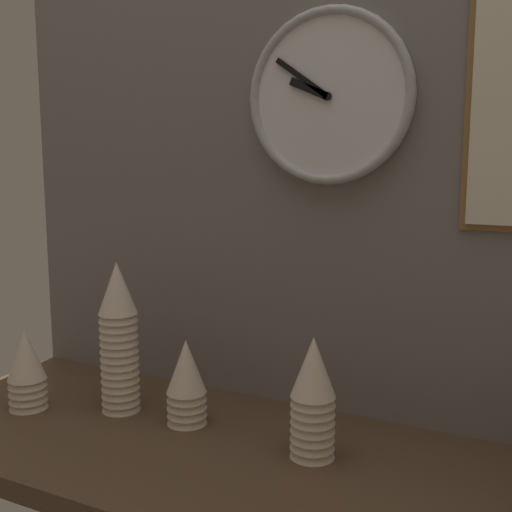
{
  "coord_description": "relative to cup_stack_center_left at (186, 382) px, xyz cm",
  "views": [
    {
      "loc": [
        45.84,
        -99.14,
        54.95
      ],
      "look_at": [
        -7.05,
        4.0,
        36.3
      ],
      "focal_mm": 45.0,
      "sensor_mm": 36.0,
      "label": 1
    }
  ],
  "objects": [
    {
      "name": "cup_stack_far_left",
      "position": [
        -35.08,
        -9.15,
        0.0
      ],
      "size": [
        8.29,
        8.29,
        17.73
      ],
      "color": "beige",
      "rests_on": "ground_plane"
    },
    {
      "name": "cup_stack_left",
      "position": [
        -16.43,
        -0.77,
        7.4
      ],
      "size": [
        8.29,
        8.29,
        32.52
      ],
      "color": "beige",
      "rests_on": "ground_plane"
    },
    {
      "name": "wall_tiled_back",
      "position": [
        23.76,
        21.02,
        43.64
      ],
      "size": [
        160.0,
        3.0,
        105.0
      ],
      "color": "slate",
      "rests_on": "ground_plane"
    },
    {
      "name": "cup_stack_center_right",
      "position": [
        28.5,
        -1.92,
        2.47
      ],
      "size": [
        8.29,
        8.29,
        22.66
      ],
      "color": "beige",
      "rests_on": "ground_plane"
    },
    {
      "name": "wall_clock",
      "position": [
        22.97,
        17.98,
        57.15
      ],
      "size": [
        34.79,
        2.7,
        34.79
      ],
      "color": "white"
    },
    {
      "name": "cup_stack_center_left",
      "position": [
        0.0,
        0.0,
        0.0
      ],
      "size": [
        8.29,
        8.29,
        17.73
      ],
      "color": "beige",
      "rests_on": "ground_plane"
    },
    {
      "name": "ground_plane",
      "position": [
        23.76,
        -5.48,
        -10.86
      ],
      "size": [
        160.0,
        56.0,
        4.0
      ],
      "primitive_type": "cube",
      "color": "#4C3826"
    }
  ]
}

